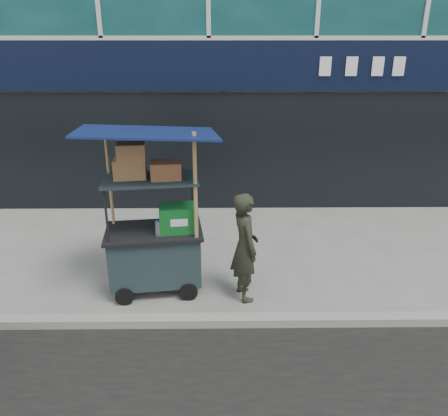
{
  "coord_description": "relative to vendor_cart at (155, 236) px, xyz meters",
  "views": [
    {
      "loc": [
        0.19,
        -4.83,
        3.41
      ],
      "look_at": [
        0.25,
        1.2,
        1.05
      ],
      "focal_mm": 35.0,
      "sensor_mm": 36.0,
      "label": 1
    }
  ],
  "objects": [
    {
      "name": "ground",
      "position": [
        0.71,
        -0.69,
        -0.84
      ],
      "size": [
        80.0,
        80.0,
        0.0
      ],
      "primitive_type": "plane",
      "color": "slate",
      "rests_on": "ground"
    },
    {
      "name": "curb",
      "position": [
        0.71,
        -0.89,
        -0.78
      ],
      "size": [
        80.0,
        0.18,
        0.12
      ],
      "primitive_type": "cube",
      "color": "gray",
      "rests_on": "ground"
    },
    {
      "name": "vendor_cart",
      "position": [
        0.0,
        0.0,
        0.0
      ],
      "size": [
        1.91,
        1.45,
        2.38
      ],
      "rotation": [
        0.0,
        0.0,
        0.12
      ],
      "color": "#19272B",
      "rests_on": "ground"
    },
    {
      "name": "vendor_man",
      "position": [
        1.23,
        -0.23,
        -0.07
      ],
      "size": [
        0.51,
        0.64,
        1.54
      ],
      "primitive_type": "imported",
      "rotation": [
        0.0,
        0.0,
        1.84
      ],
      "color": "#26291E",
      "rests_on": "ground"
    }
  ]
}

